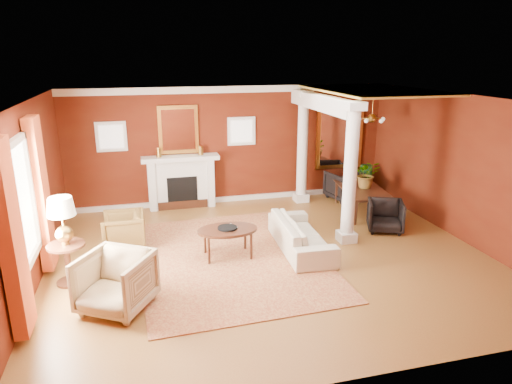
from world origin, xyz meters
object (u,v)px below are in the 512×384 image
object	(u,v)px
armchair_leopard	(124,229)
side_table	(63,227)
coffee_table	(227,231)
sofa	(301,230)
armchair_stripe	(115,280)
dining_table	(363,194)

from	to	relation	value
armchair_leopard	side_table	size ratio (longest dim) A/B	0.53
coffee_table	side_table	xyz separation A→B (m)	(-2.73, -0.35, 0.49)
sofa	side_table	bearing A→B (deg)	97.11
coffee_table	side_table	bearing A→B (deg)	-172.71
side_table	armchair_stripe	bearing A→B (deg)	-52.40
armchair_leopard	armchair_stripe	distance (m)	2.28
armchair_leopard	side_table	xyz separation A→B (m)	(-0.86, -1.25, 0.61)
armchair_leopard	side_table	bearing A→B (deg)	-33.94
dining_table	coffee_table	bearing A→B (deg)	122.69
armchair_leopard	armchair_stripe	world-z (taller)	armchair_stripe
armchair_leopard	side_table	distance (m)	1.63
coffee_table	sofa	bearing A→B (deg)	-0.75
dining_table	sofa	bearing A→B (deg)	135.72
sofa	dining_table	size ratio (longest dim) A/B	1.21
sofa	coffee_table	distance (m)	1.44
coffee_table	dining_table	size ratio (longest dim) A/B	0.65
side_table	coffee_table	bearing A→B (deg)	7.29
sofa	side_table	world-z (taller)	side_table
armchair_stripe	side_table	xyz separation A→B (m)	(-0.79, 1.03, 0.52)
sofa	armchair_stripe	world-z (taller)	armchair_stripe
armchair_leopard	coffee_table	bearing A→B (deg)	64.88
armchair_leopard	coffee_table	size ratio (longest dim) A/B	0.71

